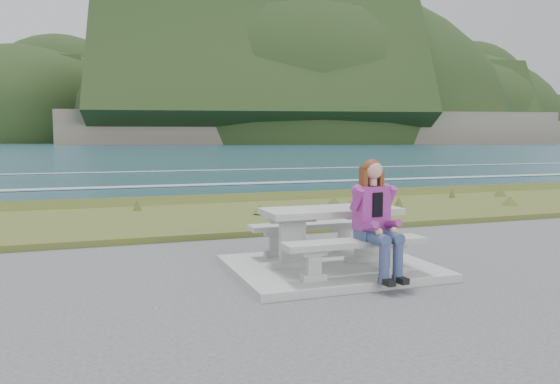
{
  "coord_description": "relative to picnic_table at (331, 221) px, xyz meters",
  "views": [
    {
      "loc": [
        -3.01,
        -6.47,
        1.77
      ],
      "look_at": [
        -0.28,
        1.2,
        0.96
      ],
      "focal_mm": 35.0,
      "sensor_mm": 36.0,
      "label": 1
    }
  ],
  "objects": [
    {
      "name": "concrete_slab",
      "position": [
        -0.0,
        0.0,
        -0.63
      ],
      "size": [
        2.6,
        2.1,
        0.1
      ],
      "primitive_type": "cube",
      "color": "gray",
      "rests_on": "ground"
    },
    {
      "name": "picnic_table",
      "position": [
        0.0,
        0.0,
        0.0
      ],
      "size": [
        1.8,
        0.75,
        0.75
      ],
      "color": "gray",
      "rests_on": "concrete_slab"
    },
    {
      "name": "bench_landward",
      "position": [
        0.0,
        -0.7,
        -0.23
      ],
      "size": [
        1.8,
        0.35,
        0.45
      ],
      "color": "gray",
      "rests_on": "concrete_slab"
    },
    {
      "name": "bench_seaward",
      "position": [
        0.0,
        0.7,
        -0.23
      ],
      "size": [
        1.8,
        0.35,
        0.45
      ],
      "color": "gray",
      "rests_on": "concrete_slab"
    },
    {
      "name": "grass_verge",
      "position": [
        -0.0,
        5.0,
        -0.68
      ],
      "size": [
        160.0,
        4.5,
        0.22
      ],
      "primitive_type": "cube",
      "color": "#445720",
      "rests_on": "ground"
    },
    {
      "name": "shore_drop",
      "position": [
        -0.0,
        7.9,
        -0.68
      ],
      "size": [
        160.0,
        0.8,
        2.2
      ],
      "primitive_type": "cube",
      "color": "#6C6051",
      "rests_on": "ground"
    },
    {
      "name": "ocean",
      "position": [
        -0.0,
        25.09,
        -2.42
      ],
      "size": [
        1600.0,
        1600.0,
        0.09
      ],
      "color": "#1E4555",
      "rests_on": "ground"
    },
    {
      "name": "headland_range",
      "position": [
        190.43,
        398.42,
        9.22
      ],
      "size": [
        729.83,
        363.95,
        183.65
      ],
      "color": "#6C6051",
      "rests_on": "ground"
    },
    {
      "name": "seated_woman",
      "position": [
        0.24,
        -0.83,
        -0.06
      ],
      "size": [
        0.45,
        0.73,
        1.41
      ],
      "rotation": [
        0.0,
        0.0,
        0.1
      ],
      "color": "navy",
      "rests_on": "concrete_slab"
    }
  ]
}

